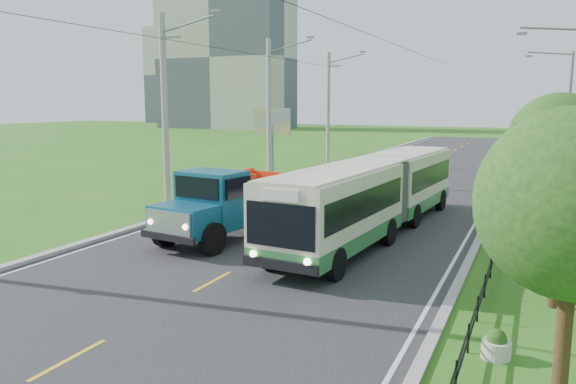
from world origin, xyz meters
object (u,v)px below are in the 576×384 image
Objects in this scene: pole_far at (329,108)px; bus at (374,191)px; tree_fourth at (556,147)px; tree_second at (564,181)px; dump_truck at (227,199)px; tree_back at (552,133)px; planter_far at (526,191)px; planter_near at (513,256)px; tree_fifth at (554,134)px; planter_mid at (521,215)px; planter_front at (496,346)px; billboard_left at (272,126)px; streetlight_far at (566,113)px; pole_mid at (269,110)px; pole_near at (165,113)px; tree_third at (560,148)px.

pole_far is 27.14m from bus.
tree_second is at bearing -90.00° from tree_fourth.
bus is at bearing 38.66° from dump_truck.
planter_far is at bearing -106.88° from tree_back.
dump_truck is at bearing -78.31° from pole_far.
pole_far is 32.19m from planter_near.
tree_fifth is at bearing 58.20° from dump_truck.
tree_fourth is at bearing 90.00° from tree_second.
bus reaches higher than planter_near.
pole_far is 14.93× the size of planter_mid.
planter_front is at bearing -106.88° from tree_second.
streetlight_far is at bearing 11.23° from billboard_left.
pole_mid reaches higher than tree_back.
pole_far is at bearing 144.64° from tree_fifth.
pole_near reaches higher than planter_near.
billboard_left is at bearing -173.69° from tree_back.
dump_truck is (5.74, -15.75, -3.43)m from pole_mid.
billboard_left is 20.13m from dump_truck.
dump_truck is (-12.38, 3.11, -1.86)m from tree_second.
tree_fifth is (0.00, 18.00, 0.33)m from tree_second.
pole_far is 35.82m from tree_second.
tree_fifth is (18.12, -12.86, -1.24)m from pole_far.
tree_third reaches higher than tree_second.
bus is at bearing -48.47° from pole_mid.
billboard_left is at bearing -168.77° from streetlight_far.
tree_second is at bearing -91.74° from streetlight_far.
pole_mid is 17.56m from planter_far.
streetlight_far is 0.55× the size of bus.
tree_back is 19.48m from billboard_left.
tree_third reaches higher than planter_far.
planter_near is (-1.26, -8.14, -3.30)m from tree_fourth.
streetlight_far reaches higher than tree_second.
streetlight_far reaches higher than tree_third.
pole_near is 20.70m from planter_front.
dump_truck is (-12.38, -8.89, -1.93)m from tree_fourth.
tree_third is 0.82× the size of dump_truck.
planter_near is at bearing -93.57° from tree_back.
tree_back is 5.48m from planter_far.
billboard_left is at bearing 94.72° from pole_near.
streetlight_far is 21.26m from bus.
planter_near is at bearing -44.84° from billboard_left.
pole_near is 7.67m from dump_truck.
tree_back is at bearing 87.44° from planter_front.
billboard_left is (-18.10, 2.00, 3.58)m from planter_far.
tree_fourth is 8.06× the size of planter_mid.
pole_mid is 19.43m from tree_fourth.
billboard_left is (-1.24, -9.00, -1.23)m from pole_far.
streetlight_far reaches higher than tree_fourth.
pole_near is 1.82× the size of tree_back.
dump_truck is at bearing -166.85° from tree_third.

